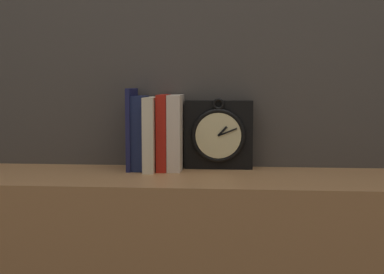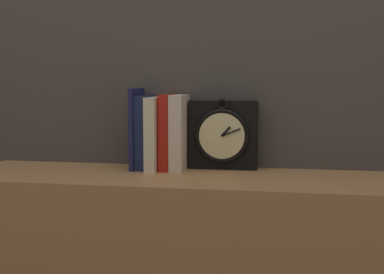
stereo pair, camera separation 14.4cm
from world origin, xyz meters
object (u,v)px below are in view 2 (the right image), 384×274
at_px(book_slot2_cream, 156,133).
at_px(book_slot3_red, 168,132).
at_px(clock, 223,135).
at_px(book_slot4_cream, 179,132).
at_px(book_slot0_navy, 137,128).
at_px(book_slot1_navy, 145,132).

relative_size(book_slot2_cream, book_slot3_red, 0.97).
relative_size(clock, book_slot2_cream, 0.99).
bearing_deg(book_slot4_cream, book_slot2_cream, -168.67).
xyz_separation_m(book_slot2_cream, book_slot4_cream, (0.07, 0.01, 0.00)).
xyz_separation_m(book_slot0_navy, book_slot4_cream, (0.13, 0.00, -0.01)).
relative_size(book_slot0_navy, book_slot2_cream, 1.12).
bearing_deg(book_slot2_cream, clock, 13.84).
bearing_deg(book_slot3_red, book_slot2_cream, -157.94).
bearing_deg(book_slot3_red, book_slot0_navy, -179.51).
xyz_separation_m(clock, book_slot3_red, (-0.16, -0.03, 0.01)).
height_order(clock, book_slot2_cream, book_slot2_cream).
xyz_separation_m(book_slot0_navy, book_slot3_red, (0.09, 0.00, -0.01)).
bearing_deg(book_slot1_navy, book_slot4_cream, -1.39).
distance_m(book_slot1_navy, book_slot3_red, 0.07).
bearing_deg(book_slot1_navy, clock, 7.74).
distance_m(book_slot2_cream, book_slot4_cream, 0.07).
xyz_separation_m(clock, book_slot4_cream, (-0.12, -0.03, 0.01)).
height_order(book_slot0_navy, book_slot1_navy, book_slot0_navy).
height_order(book_slot1_navy, book_slot4_cream, book_slot4_cream).
distance_m(clock, book_slot1_navy, 0.23).
distance_m(book_slot3_red, book_slot4_cream, 0.03).
height_order(book_slot1_navy, book_slot2_cream, book_slot1_navy).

